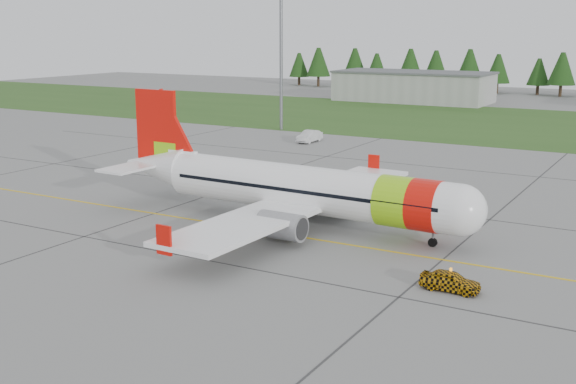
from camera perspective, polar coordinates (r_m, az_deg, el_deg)
The scene contains 8 objects.
ground at distance 46.87m, azimuth -2.77°, elevation -6.12°, with size 320.00×320.00×0.00m, color gray.
aircraft at distance 56.58m, azimuth 0.83°, elevation 0.24°, with size 33.09×30.42×10.02m.
follow_me_car at distance 43.63m, azimuth 12.77°, elevation -5.39°, with size 1.44×1.22×3.59m, color #EBA70D.
service_van at distance 98.71m, azimuth 1.70°, elevation 5.36°, with size 1.70×1.61×4.88m, color silver.
grass_strip at distance 122.60m, azimuth 18.46°, elevation 5.02°, with size 320.00×50.00×0.03m, color #30561E.
taxi_guideline at distance 53.45m, azimuth 1.87°, elevation -3.70°, with size 120.00×0.25×0.02m, color gold.
hangar_west at distance 157.34m, azimuth 9.85°, elevation 8.15°, with size 32.00×14.00×6.00m, color #A8A8A3.
floodlight_mast at distance 110.65m, azimuth -0.55°, elevation 10.09°, with size 0.50×0.50×20.00m, color slate.
Camera 1 is at (24.06, -37.26, 15.16)m, focal length 45.00 mm.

